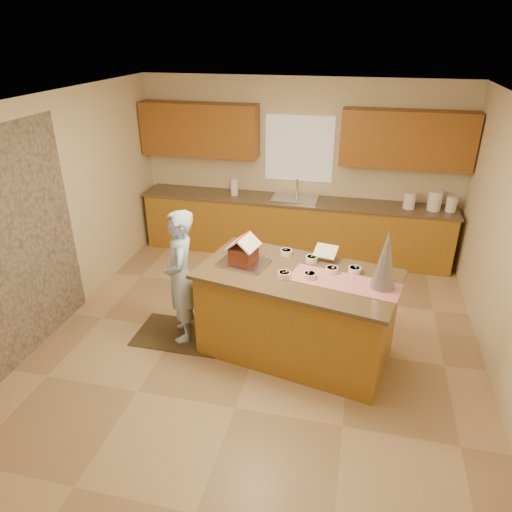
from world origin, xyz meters
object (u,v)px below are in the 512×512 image
at_px(tinsel_tree, 386,260).
at_px(boy, 181,277).
at_px(island_base, 296,315).
at_px(gingerbread_house, 243,252).

relative_size(tinsel_tree, boy, 0.39).
height_order(island_base, boy, boy).
height_order(tinsel_tree, boy, tinsel_tree).
distance_m(boy, gingerbread_house, 0.81).
bearing_deg(island_base, gingerbread_house, -174.81).
bearing_deg(gingerbread_house, boy, -175.31).
height_order(island_base, gingerbread_house, gingerbread_house).
height_order(boy, gingerbread_house, boy).
distance_m(island_base, boy, 1.36).
relative_size(island_base, tinsel_tree, 3.27).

